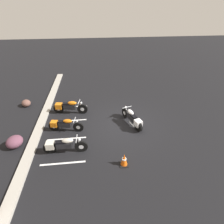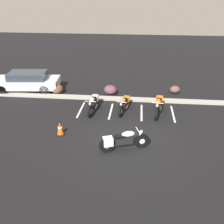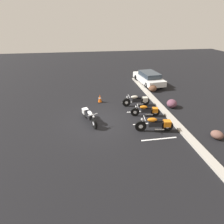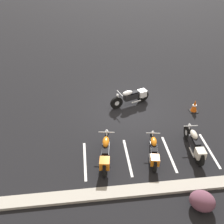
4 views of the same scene
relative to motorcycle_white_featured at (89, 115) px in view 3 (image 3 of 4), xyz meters
The scene contains 15 objects.
ground 0.77m from the motorcycle_white_featured, 80.07° to the left, with size 60.00×60.00×0.00m, color black.
motorcycle_white_featured is the anchor object (origin of this frame).
parked_bike_0 4.31m from the motorcycle_white_featured, 116.19° to the left, with size 0.61×2.18×0.86m.
parked_bike_1 4.03m from the motorcycle_white_featured, 92.14° to the left, with size 0.68×2.02×0.80m.
parked_bike_2 4.32m from the motorcycle_white_featured, 66.04° to the left, with size 0.75×2.29×0.90m.
car_white 9.47m from the motorcycle_white_featured, 136.42° to the left, with size 4.46×2.23×1.29m.
concrete_curb 5.57m from the motorcycle_white_featured, 88.91° to the left, with size 18.00×0.50×0.12m, color #A8A399.
landscape_rock_0 6.52m from the motorcycle_white_featured, 100.61° to the left, with size 0.84×0.75×0.62m, color brown.
landscape_rock_1 7.74m from the motorcycle_white_featured, 127.20° to the left, with size 0.70×0.77×0.63m, color brown.
landscape_rock_2 7.71m from the motorcycle_white_featured, 66.86° to the left, with size 0.67×0.59×0.48m, color brown.
traffic_cone 3.18m from the motorcycle_white_featured, 161.35° to the left, with size 0.40×0.40×0.65m.
stall_line_0 4.68m from the motorcycle_white_featured, 124.40° to the left, with size 0.10×2.10×0.00m, color white.
stall_line_1 3.97m from the motorcycle_white_featured, 103.09° to the left, with size 0.10×2.10×0.00m, color white.
stall_line_2 3.96m from the motorcycle_white_featured, 77.61° to the left, with size 0.10×2.10×0.00m, color white.
stall_line_3 4.65m from the motorcycle_white_featured, 56.10° to the left, with size 0.10×2.10×0.00m, color white.
Camera 3 is at (10.03, -0.68, 5.96)m, focal length 28.00 mm.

